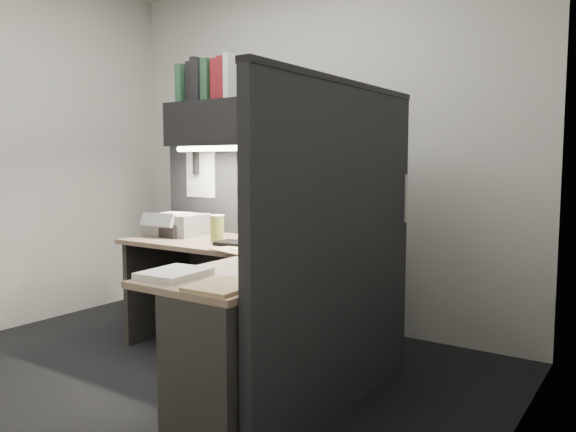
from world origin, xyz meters
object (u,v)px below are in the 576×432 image
object	(u,v)px
overhead_shelf	(267,122)
keyboard	(253,245)
notebook_stack	(173,230)
desk	(229,316)
coffee_cup	(217,229)
monitor	(282,209)
telephone	(353,243)
printer	(177,225)

from	to	relation	value
overhead_shelf	keyboard	size ratio (longest dim) A/B	3.18
overhead_shelf	notebook_stack	world-z (taller)	overhead_shelf
desk	keyboard	distance (m)	0.60
overhead_shelf	coffee_cup	world-z (taller)	overhead_shelf
monitor	telephone	xyz separation A→B (m)	(0.51, -0.01, -0.18)
overhead_shelf	telephone	size ratio (longest dim) A/B	6.74
overhead_shelf	printer	xyz separation A→B (m)	(-0.69, -0.14, -0.70)
coffee_cup	telephone	bearing A→B (deg)	10.35
monitor	telephone	world-z (taller)	monitor
monitor	keyboard	bearing A→B (deg)	-128.21
overhead_shelf	coffee_cup	size ratio (longest dim) A/B	9.47
telephone	coffee_cup	bearing A→B (deg)	-173.32
desk	monitor	world-z (taller)	monitor
monitor	telephone	bearing A→B (deg)	-23.98
notebook_stack	telephone	bearing A→B (deg)	4.64
overhead_shelf	coffee_cup	xyz separation A→B (m)	(-0.23, -0.24, -0.69)
desk	coffee_cup	distance (m)	0.83
printer	notebook_stack	bearing A→B (deg)	-93.47
keyboard	coffee_cup	size ratio (longest dim) A/B	2.98
desk	printer	bearing A→B (deg)	148.37
telephone	coffee_cup	xyz separation A→B (m)	(-0.89, -0.16, 0.04)
telephone	notebook_stack	bearing A→B (deg)	-179.03
coffee_cup	keyboard	bearing A→B (deg)	-7.45
coffee_cup	printer	xyz separation A→B (m)	(-0.46, 0.09, -0.01)
desk	monitor	xyz separation A→B (m)	(-0.15, 0.69, 0.51)
monitor	printer	bearing A→B (deg)	162.73
keyboard	notebook_stack	size ratio (longest dim) A/B	1.71
desk	notebook_stack	world-z (taller)	notebook_stack
desk	coffee_cup	size ratio (longest dim) A/B	10.39
keyboard	notebook_stack	bearing A→B (deg)	168.30
keyboard	coffee_cup	xyz separation A→B (m)	(-0.32, 0.04, 0.07)
keyboard	coffee_cup	distance (m)	0.33
printer	notebook_stack	distance (m)	0.05
desk	coffee_cup	xyz separation A→B (m)	(-0.53, 0.52, 0.37)
monitor	coffee_cup	size ratio (longest dim) A/B	3.39
overhead_shelf	monitor	distance (m)	0.57
telephone	coffee_cup	size ratio (longest dim) A/B	1.41
coffee_cup	printer	size ratio (longest dim) A/B	0.44
monitor	keyboard	xyz separation A→B (m)	(-0.06, -0.22, -0.21)
coffee_cup	monitor	bearing A→B (deg)	24.52
keyboard	monitor	bearing A→B (deg)	69.74
monitor	coffee_cup	bearing A→B (deg)	-178.15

